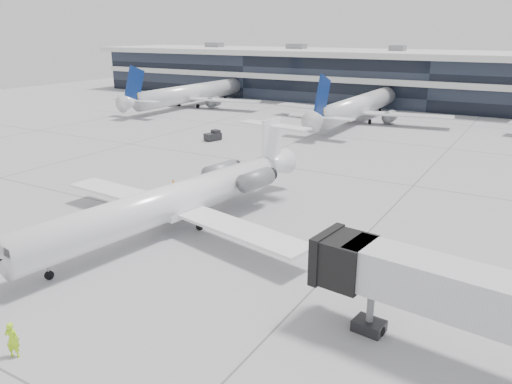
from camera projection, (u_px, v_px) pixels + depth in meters
The scene contains 9 objects.
ground at pixel (227, 231), 40.39m from camera, with size 220.00×220.00×0.00m, color gray.
terminal at pixel (440, 82), 106.12m from camera, with size 170.00×22.00×10.00m, color black.
bg_jet_left at pixel (194, 106), 107.18m from camera, with size 32.00×40.00×9.60m, color silver, non-canonical shape.
bg_jet_center at pixel (360, 121), 89.36m from camera, with size 32.00×40.00×9.60m, color silver, non-canonical shape.
regional_jet at pixel (174, 200), 39.85m from camera, with size 25.53×31.86×7.37m.
jet_bridge at pixel (495, 303), 22.37m from camera, with size 16.16×4.93×5.19m.
ramp_worker at pixel (12, 339), 24.52m from camera, with size 0.70×0.46×1.93m, color #B9FB1A.
traffic_cone at pixel (173, 181), 52.54m from camera, with size 0.54×0.54×0.61m.
far_tug at pixel (213, 136), 73.39m from camera, with size 2.12×2.72×1.52m.
Camera 1 is at (20.98, -31.11, 15.44)m, focal length 35.00 mm.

